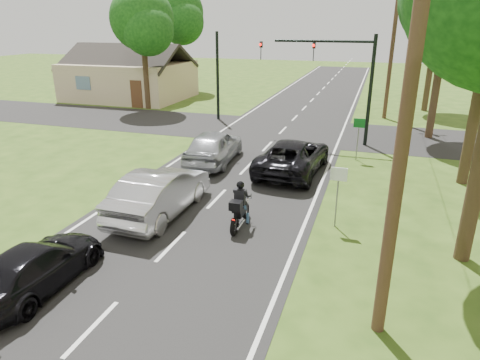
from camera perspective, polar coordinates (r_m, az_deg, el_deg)
name	(u,v)px	position (r m, az deg, el deg)	size (l,w,h in m)	color
ground	(171,246)	(13.65, -9.18, -8.73)	(140.00, 140.00, 0.00)	#2C4814
road	(258,156)	(22.29, 2.38, 3.17)	(8.00, 100.00, 0.01)	black
cross_road	(283,130)	(27.92, 5.73, 6.60)	(60.00, 7.00, 0.01)	black
motorcycle_rider	(240,209)	(14.38, -0.04, -3.95)	(0.55, 1.93, 1.66)	black
dark_suv	(293,156)	(19.86, 7.09, 3.21)	(2.55, 5.54, 1.54)	black
silver_sedan	(160,192)	(15.57, -10.60, -1.61)	(1.76, 5.05, 1.66)	silver
silver_suv	(214,146)	(21.10, -3.50, 4.52)	(1.96, 4.87, 1.66)	#A2A5AA
dark_car_behind	(36,266)	(12.48, -25.59, -10.35)	(1.70, 4.19, 1.22)	black
traffic_signal	(337,69)	(24.77, 12.82, 14.18)	(6.38, 0.44, 6.00)	black
signal_pole_far	(218,77)	(30.75, -3.00, 13.61)	(0.20, 0.20, 6.00)	black
utility_pole_near	(408,106)	(8.68, 21.44, 9.13)	(1.60, 0.28, 10.00)	brown
utility_pole_far	(393,45)	(32.58, 19.67, 16.57)	(1.60, 0.28, 10.00)	brown
sign_white	(338,183)	(14.44, 12.96, -0.36)	(0.55, 0.07, 2.12)	slate
sign_green	(359,129)	(22.10, 15.55, 6.56)	(0.55, 0.07, 2.12)	slate
tree_row_d	(456,5)	(27.53, 26.82, 20.09)	(5.76, 5.58, 10.45)	#332316
tree_row_e	(442,18)	(36.52, 25.35, 18.90)	(5.28, 5.12, 9.61)	#332316
tree_left_near	(144,23)	(34.96, -12.70, 19.78)	(5.12, 4.96, 9.22)	#332316
tree_left_far	(178,16)	(44.71, -8.30, 20.82)	(5.76, 5.58, 10.14)	#332316
house	(130,79)	(41.06, -14.47, 12.96)	(10.20, 8.00, 4.84)	tan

